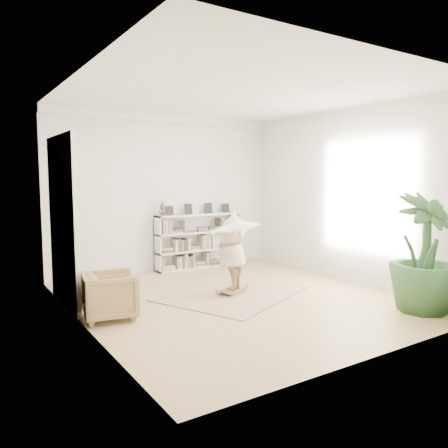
% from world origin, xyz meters
% --- Properties ---
extents(floor, '(6.00, 6.00, 0.00)m').
position_xyz_m(floor, '(0.00, 0.00, 0.00)').
color(floor, tan).
rests_on(floor, ground).
extents(room_shell, '(6.00, 6.00, 6.00)m').
position_xyz_m(room_shell, '(0.00, 2.94, 3.51)').
color(room_shell, silver).
rests_on(room_shell, floor).
extents(doors, '(0.09, 1.78, 2.92)m').
position_xyz_m(doors, '(-2.70, 1.30, 1.40)').
color(doors, white).
rests_on(doors, floor).
extents(bookshelf, '(2.20, 0.35, 1.64)m').
position_xyz_m(bookshelf, '(0.74, 2.82, 0.64)').
color(bookshelf, silver).
rests_on(bookshelf, floor).
extents(armchair, '(0.93, 0.91, 0.72)m').
position_xyz_m(armchair, '(-2.30, 0.17, 0.36)').
color(armchair, tan).
rests_on(armchair, floor).
extents(rug, '(3.09, 2.83, 0.02)m').
position_xyz_m(rug, '(0.06, 0.34, 0.01)').
color(rug, tan).
rests_on(rug, floor).
extents(rocker_board, '(0.58, 0.48, 0.11)m').
position_xyz_m(rocker_board, '(0.06, 0.34, 0.07)').
color(rocker_board, brown).
rests_on(rocker_board, rug).
extents(person, '(1.85, 1.17, 1.46)m').
position_xyz_m(person, '(0.06, 0.34, 0.86)').
color(person, '#C9B297').
rests_on(person, rocker_board).
extents(houseplant, '(1.15, 1.15, 1.92)m').
position_xyz_m(houseplant, '(2.07, -2.21, 0.96)').
color(houseplant, '#2B5229').
rests_on(houseplant, floor).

